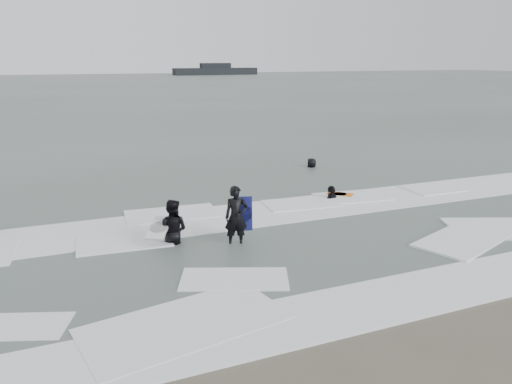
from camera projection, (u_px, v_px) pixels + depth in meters
name	position (u px, v px, depth m)	size (l,w,h in m)	color
ground	(341.00, 296.00, 10.90)	(320.00, 320.00, 0.00)	brown
sea	(87.00, 89.00, 82.55)	(320.00, 320.00, 0.00)	#47544C
surfer_centre	(236.00, 246.00, 13.80)	(0.63, 0.41, 1.72)	black
surfer_wading	(173.00, 243.00, 13.98)	(0.89, 0.69, 1.83)	black
surfer_right_near	(332.00, 201.00, 18.16)	(1.00, 0.42, 1.71)	black
surfer_right_far	(312.00, 168.00, 23.48)	(0.79, 0.52, 1.63)	black
surf_foam	(273.00, 239.00, 14.20)	(30.03, 9.06, 0.09)	white
bodyboards	(258.00, 210.00, 15.33)	(8.20, 3.71, 1.25)	#10134E
vessel_horizon	(216.00, 71.00, 150.05)	(25.40, 4.54, 3.45)	black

